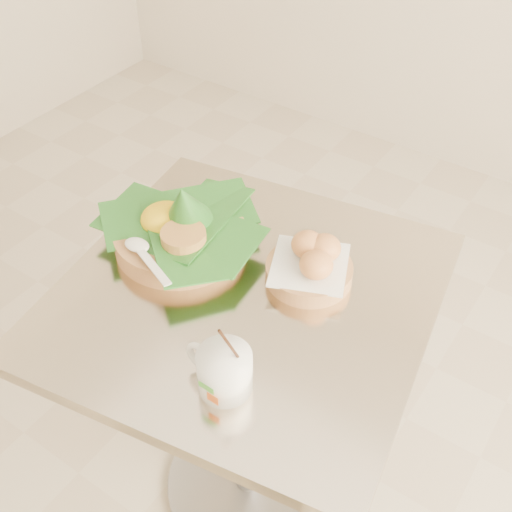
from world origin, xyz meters
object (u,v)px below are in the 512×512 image
Objects in this scene: cafe_table at (247,363)px; coffee_mug at (223,370)px; rice_basket at (179,228)px; bread_basket at (312,264)px.

cafe_table is 0.35m from coffee_mug.
rice_basket is 0.28m from bread_basket.
cafe_table is 0.29m from bread_basket.
cafe_table is 0.33m from rice_basket.
coffee_mug reaches higher than cafe_table.
bread_basket is (0.08, 0.10, 0.26)m from cafe_table.
rice_basket is 2.13× the size of coffee_mug.
coffee_mug is at bearing -39.34° from rice_basket.
bread_basket is at bearing 14.46° from rice_basket.
cafe_table is at bearing -10.11° from rice_basket.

